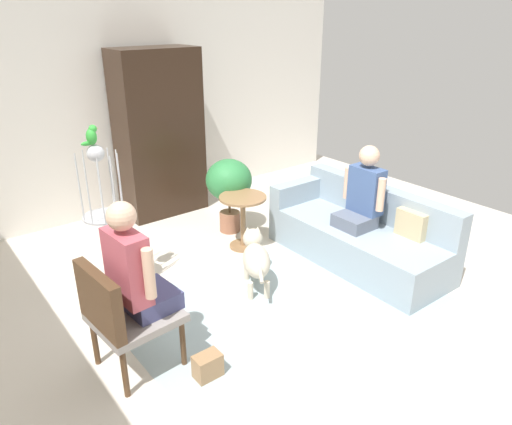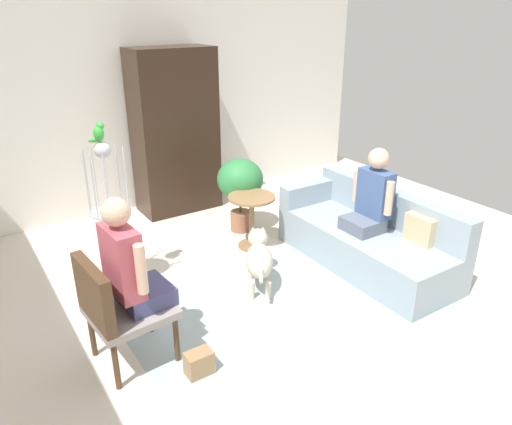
% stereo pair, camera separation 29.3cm
% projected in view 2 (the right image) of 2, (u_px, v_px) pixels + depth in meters
% --- Properties ---
extents(ground_plane, '(7.58, 7.58, 0.00)m').
position_uv_depth(ground_plane, '(288.00, 305.00, 4.49)').
color(ground_plane, beige).
extents(back_wall, '(6.92, 0.12, 2.77)m').
position_uv_depth(back_wall, '(147.00, 104.00, 6.38)').
color(back_wall, silver).
rests_on(back_wall, ground).
extents(area_rug, '(2.78, 1.95, 0.01)m').
position_uv_depth(area_rug, '(280.00, 305.00, 4.49)').
color(area_rug, '#9EB2B7').
rests_on(area_rug, ground).
extents(couch, '(0.85, 2.03, 0.80)m').
position_uv_depth(couch, '(367.00, 238.00, 5.16)').
color(couch, '#8EA0AD').
rests_on(couch, ground).
extents(armchair, '(0.64, 0.61, 0.92)m').
position_uv_depth(armchair, '(114.00, 305.00, 3.55)').
color(armchair, '#4C331E').
rests_on(armchair, ground).
extents(person_on_couch, '(0.43, 0.53, 0.87)m').
position_uv_depth(person_on_couch, '(372.00, 197.00, 4.93)').
color(person_on_couch, slate).
extents(person_on_armchair, '(0.45, 0.54, 0.90)m').
position_uv_depth(person_on_armchair, '(129.00, 265.00, 3.52)').
color(person_on_armchair, '#41426F').
extents(round_end_table, '(0.53, 0.53, 0.63)m').
position_uv_depth(round_end_table, '(252.00, 214.00, 5.45)').
color(round_end_table, olive).
rests_on(round_end_table, ground).
extents(dog, '(0.52, 0.76, 0.52)m').
position_uv_depth(dog, '(259.00, 257.00, 4.70)').
color(dog, beige).
rests_on(dog, ground).
extents(bird_cage_stand, '(0.38, 0.38, 1.48)m').
position_uv_depth(bird_cage_stand, '(112.00, 220.00, 4.55)').
color(bird_cage_stand, silver).
rests_on(bird_cage_stand, ground).
extents(parrot, '(0.17, 0.10, 0.17)m').
position_uv_depth(parrot, '(99.00, 133.00, 4.21)').
color(parrot, green).
rests_on(parrot, bird_cage_stand).
extents(potted_plant, '(0.56, 0.56, 0.92)m').
position_uv_depth(potted_plant, '(240.00, 183.00, 5.79)').
color(potted_plant, '#996047').
rests_on(potted_plant, ground).
extents(armoire_cabinet, '(1.05, 0.56, 2.14)m').
position_uv_depth(armoire_cabinet, '(175.00, 132.00, 6.29)').
color(armoire_cabinet, black).
rests_on(armoire_cabinet, ground).
extents(handbag, '(0.21, 0.14, 0.19)m').
position_uv_depth(handbag, '(199.00, 363.00, 3.62)').
color(handbag, '#99724C').
rests_on(handbag, ground).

